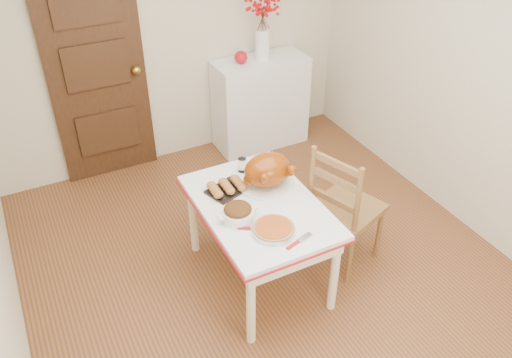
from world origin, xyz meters
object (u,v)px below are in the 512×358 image
turkey_platter (268,171)px  kitchen_table (259,242)px  sideboard (260,103)px  chair_oak (347,205)px  pumpkin_pie (274,228)px

turkey_platter → kitchen_table: bearing=-113.5°
kitchen_table → turkey_platter: turkey_platter is taller
sideboard → turkey_platter: (-0.77, -1.58, 0.36)m
kitchen_table → chair_oak: 0.71m
chair_oak → turkey_platter: chair_oak is taller
chair_oak → pumpkin_pie: chair_oak is taller
sideboard → chair_oak: chair_oak is taller
chair_oak → pumpkin_pie: bearing=85.2°
chair_oak → sideboard: bearing=-27.1°
sideboard → pumpkin_pie: bearing=-115.3°
chair_oak → pumpkin_pie: (-0.73, -0.20, 0.21)m
kitchen_table → pumpkin_pie: (-0.05, -0.30, 0.38)m
sideboard → kitchen_table: (-0.91, -1.74, -0.12)m
sideboard → turkey_platter: size_ratio=2.27×
kitchen_table → turkey_platter: bearing=46.9°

